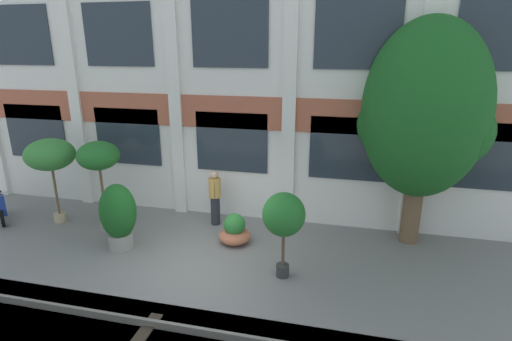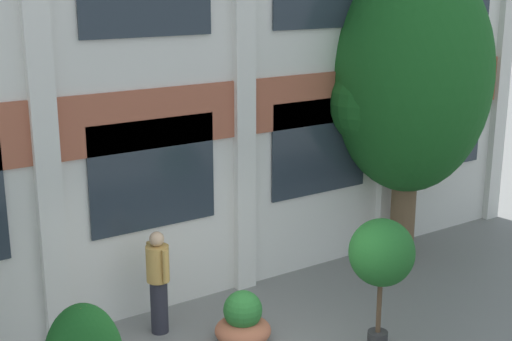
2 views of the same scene
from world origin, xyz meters
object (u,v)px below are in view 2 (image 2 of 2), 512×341
at_px(broadleaf_tree, 410,82).
at_px(resident_by_doorway, 158,279).
at_px(potted_plant_terracotta_small, 382,255).
at_px(potted_plant_wide_bowl, 243,322).

height_order(broadleaf_tree, resident_by_doorway, broadleaf_tree).
bearing_deg(potted_plant_terracotta_small, broadleaf_tree, 39.50).
bearing_deg(broadleaf_tree, resident_by_doorway, -178.08).
xyz_separation_m(potted_plant_terracotta_small, resident_by_doorway, (-2.31, 2.23, -0.59)).
bearing_deg(potted_plant_terracotta_small, potted_plant_wide_bowl, 139.29).
bearing_deg(resident_by_doorway, potted_plant_wide_bowl, 126.35).
distance_m(broadleaf_tree, potted_plant_terracotta_small, 4.22).
distance_m(broadleaf_tree, potted_plant_wide_bowl, 5.43).
distance_m(potted_plant_wide_bowl, potted_plant_terracotta_small, 2.23).
height_order(potted_plant_wide_bowl, potted_plant_terracotta_small, potted_plant_terracotta_small).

